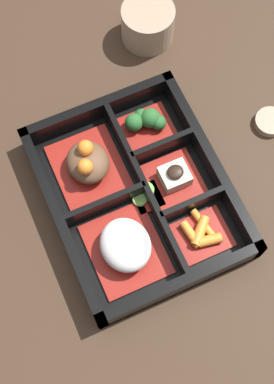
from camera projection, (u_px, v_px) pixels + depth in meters
ground_plane at (137, 198)px, 0.79m from camera, size 3.00×3.00×0.00m
bento_base at (137, 197)px, 0.78m from camera, size 0.30×0.25×0.01m
bento_rim at (139, 191)px, 0.76m from camera, size 0.30×0.25×0.05m
bowl_rice at (126, 246)px, 0.73m from camera, size 0.12×0.10×0.05m
bowl_stew at (88, 163)px, 0.77m from camera, size 0.12×0.10×0.06m
bowl_carrots at (202, 234)px, 0.75m from camera, size 0.07×0.07×0.02m
bowl_tofu at (175, 178)px, 0.77m from camera, size 0.08×0.07×0.04m
bowl_greens at (147, 122)px, 0.80m from camera, size 0.07×0.07×0.04m
bowl_pickles at (146, 196)px, 0.77m from camera, size 0.04×0.04×0.01m
tea_cup at (148, 23)px, 0.86m from camera, size 0.09×0.09×0.06m
sauce_dish at (270, 122)px, 0.82m from camera, size 0.05×0.05×0.01m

